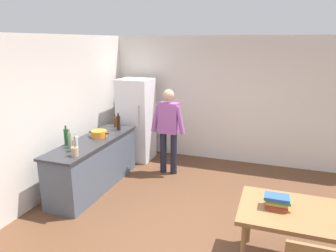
{
  "coord_description": "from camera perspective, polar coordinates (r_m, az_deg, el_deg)",
  "views": [
    {
      "loc": [
        1.01,
        -3.75,
        2.59
      ],
      "look_at": [
        -0.81,
        1.42,
        1.1
      ],
      "focal_mm": 33.67,
      "sensor_mm": 36.0,
      "label": 1
    }
  ],
  "objects": [
    {
      "name": "book_stack",
      "position": [
        3.87,
        19.2,
        -12.83
      ],
      "size": [
        0.29,
        0.19,
        0.15
      ],
      "color": "orange",
      "rests_on": "dining_table"
    },
    {
      "name": "utensil_jar",
      "position": [
        4.97,
        -16.52,
        -4.38
      ],
      "size": [
        0.11,
        0.11,
        0.32
      ],
      "color": "tan",
      "rests_on": "kitchen_counter"
    },
    {
      "name": "kitchen_counter",
      "position": [
        5.86,
        -13.18,
        -6.63
      ],
      "size": [
        0.64,
        2.2,
        0.9
      ],
      "color": "#4C5666",
      "rests_on": "ground_plane"
    },
    {
      "name": "bottle_beer_brown",
      "position": [
        6.47,
        -9.53,
        0.79
      ],
      "size": [
        0.06,
        0.06,
        0.26
      ],
      "color": "#5B3314",
      "rests_on": "kitchen_counter"
    },
    {
      "name": "bottle_vinegar_tall",
      "position": [
        5.35,
        -17.36,
        -2.42
      ],
      "size": [
        0.06,
        0.06,
        0.32
      ],
      "color": "gray",
      "rests_on": "kitchen_counter"
    },
    {
      "name": "ground_plane",
      "position": [
        4.67,
        3.78,
        -18.53
      ],
      "size": [
        14.0,
        14.0,
        0.0
      ],
      "primitive_type": "plane",
      "color": "brown"
    },
    {
      "name": "bottle_wine_dark",
      "position": [
        6.21,
        -8.96,
        0.59
      ],
      "size": [
        0.08,
        0.08,
        0.34
      ],
      "color": "black",
      "rests_on": "kitchen_counter"
    },
    {
      "name": "wall_left",
      "position": [
        5.5,
        -22.39,
        0.97
      ],
      "size": [
        0.12,
        5.6,
        2.7
      ],
      "primitive_type": "cube",
      "color": "silver",
      "rests_on": "ground_plane"
    },
    {
      "name": "dining_table",
      "position": [
        3.97,
        23.24,
        -15.06
      ],
      "size": [
        1.4,
        0.9,
        0.75
      ],
      "color": "olive",
      "rests_on": "ground_plane"
    },
    {
      "name": "refrigerator",
      "position": [
        7.02,
        -5.75,
        1.16
      ],
      "size": [
        0.7,
        0.67,
        1.8
      ],
      "color": "white",
      "rests_on": "ground_plane"
    },
    {
      "name": "wall_back",
      "position": [
        6.94,
        10.73,
        4.62
      ],
      "size": [
        6.4,
        0.12,
        2.7
      ],
      "primitive_type": "cube",
      "color": "silver",
      "rests_on": "ground_plane"
    },
    {
      "name": "bottle_wine_green",
      "position": [
        5.51,
        -17.93,
        -1.88
      ],
      "size": [
        0.08,
        0.08,
        0.34
      ],
      "color": "#1E5123",
      "rests_on": "kitchen_counter"
    },
    {
      "name": "bottle_water_clear",
      "position": [
        5.18,
        -16.34,
        -3.04
      ],
      "size": [
        0.07,
        0.07,
        0.3
      ],
      "color": "silver",
      "rests_on": "kitchen_counter"
    },
    {
      "name": "cooking_pot",
      "position": [
        5.84,
        -12.38,
        -1.38
      ],
      "size": [
        0.4,
        0.28,
        0.12
      ],
      "color": "orange",
      "rests_on": "kitchen_counter"
    },
    {
      "name": "person",
      "position": [
        6.15,
        0.09,
        -0.01
      ],
      "size": [
        0.7,
        0.22,
        1.7
      ],
      "color": "#1E1E2D",
      "rests_on": "ground_plane"
    }
  ]
}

